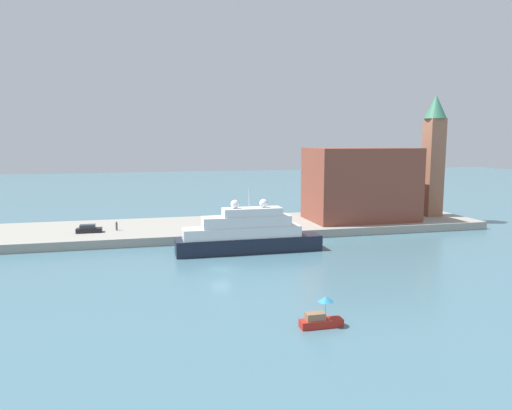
{
  "coord_description": "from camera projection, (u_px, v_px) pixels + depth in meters",
  "views": [
    {
      "loc": [
        -10.21,
        -61.7,
        17.3
      ],
      "look_at": [
        6.38,
        6.0,
        7.71
      ],
      "focal_mm": 33.43,
      "sensor_mm": 36.0,
      "label": 1
    }
  ],
  "objects": [
    {
      "name": "ground",
      "position": [
        221.0,
        269.0,
        64.13
      ],
      "size": [
        400.0,
        400.0,
        0.0
      ],
      "primitive_type": "plane",
      "color": "slate"
    },
    {
      "name": "quay_dock",
      "position": [
        197.0,
        229.0,
        89.19
      ],
      "size": [
        110.0,
        20.28,
        1.48
      ],
      "primitive_type": "cube",
      "color": "gray",
      "rests_on": "ground"
    },
    {
      "name": "large_yacht",
      "position": [
        247.0,
        235.0,
        73.31
      ],
      "size": [
        22.61,
        3.95,
        10.0
      ],
      "color": "black",
      "rests_on": "ground"
    },
    {
      "name": "small_motorboat",
      "position": [
        321.0,
        317.0,
        44.18
      ],
      "size": [
        4.04,
        1.46,
        2.92
      ],
      "color": "#B22319",
      "rests_on": "ground"
    },
    {
      "name": "harbor_building",
      "position": [
        361.0,
        184.0,
        94.09
      ],
      "size": [
        20.5,
        12.54,
        14.22
      ],
      "primitive_type": "cube",
      "color": "brown",
      "rests_on": "quay_dock"
    },
    {
      "name": "bell_tower",
      "position": [
        434.0,
        150.0,
        98.15
      ],
      "size": [
        4.43,
        4.43,
        24.89
      ],
      "color": "#9E664C",
      "rests_on": "quay_dock"
    },
    {
      "name": "parked_car",
      "position": [
        89.0,
        229.0,
        81.66
      ],
      "size": [
        4.26,
        1.69,
        1.39
      ],
      "color": "black",
      "rests_on": "quay_dock"
    },
    {
      "name": "person_figure",
      "position": [
        117.0,
        226.0,
        83.64
      ],
      "size": [
        0.36,
        0.36,
        1.65
      ],
      "color": "#4C4C4C",
      "rests_on": "quay_dock"
    },
    {
      "name": "mooring_bollard",
      "position": [
        209.0,
        231.0,
        80.91
      ],
      "size": [
        0.44,
        0.44,
        0.73
      ],
      "primitive_type": "cylinder",
      "color": "black",
      "rests_on": "quay_dock"
    }
  ]
}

